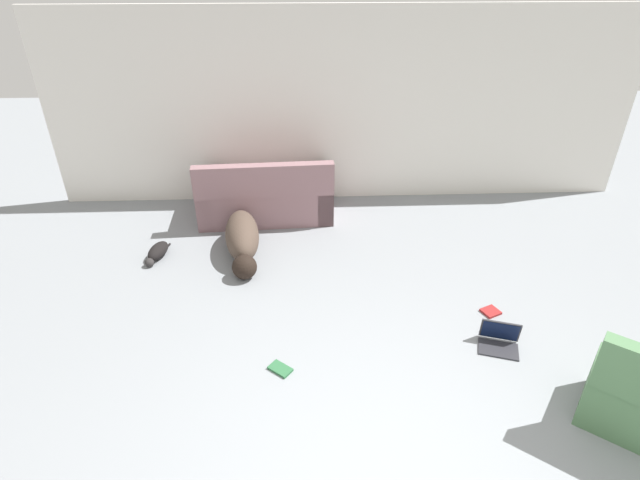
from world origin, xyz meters
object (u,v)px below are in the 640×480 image
at_px(cat, 157,252).
at_px(book_green, 280,369).
at_px(side_chair, 638,399).
at_px(couch, 266,197).
at_px(laptop_open, 499,338).
at_px(book_red, 491,312).
at_px(dog, 242,238).

relative_size(cat, book_green, 2.31).
bearing_deg(cat, side_chair, 73.43).
relative_size(couch, cat, 3.32).
height_order(cat, laptop_open, laptop_open).
relative_size(book_green, book_red, 1.09).
distance_m(book_red, side_chair, 1.49).
distance_m(book_green, book_red, 2.15).
bearing_deg(side_chair, laptop_open, -15.83).
bearing_deg(laptop_open, book_green, -155.76).
xyz_separation_m(couch, dog, (-0.22, -0.90, -0.08)).
height_order(dog, cat, dog).
bearing_deg(dog, side_chair, 43.55).
relative_size(book_green, side_chair, 0.26).
bearing_deg(side_chair, book_green, 23.72).
height_order(cat, side_chair, side_chair).
distance_m(dog, cat, 0.99).
relative_size(couch, book_red, 8.37).
distance_m(laptop_open, side_chair, 1.14).
distance_m(cat, laptop_open, 3.76).
distance_m(dog, laptop_open, 2.93).
distance_m(cat, side_chair, 4.77).
height_order(book_green, side_chair, side_chair).
height_order(couch, cat, couch).
height_order(cat, book_green, cat).
height_order(dog, book_green, dog).
relative_size(cat, book_red, 2.52).
relative_size(laptop_open, side_chair, 0.47).
bearing_deg(dog, book_red, 57.74).
xyz_separation_m(couch, book_red, (2.29, -2.08, -0.27)).
height_order(laptop_open, side_chair, side_chair).
bearing_deg(couch, book_red, 134.76).
bearing_deg(dog, book_green, 7.18).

